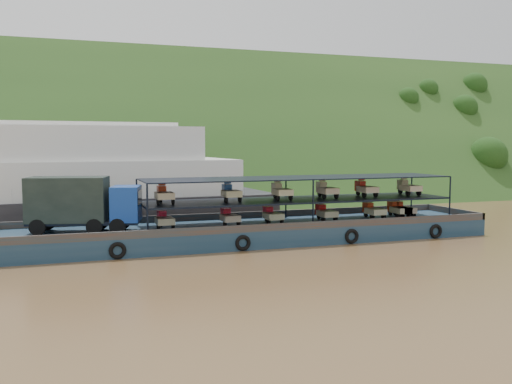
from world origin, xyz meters
name	(u,v)px	position (x,y,z in m)	size (l,w,h in m)	color
ground	(294,237)	(0.00, 0.00, 0.00)	(160.00, 160.00, 0.00)	brown
hillside	(189,195)	(0.00, 36.00, 0.00)	(140.00, 28.00, 28.00)	#1C3B15
cargo_barge	(238,225)	(-4.65, -0.67, 1.21)	(35.00, 7.18, 4.85)	#132C43
passenger_ferry	(11,183)	(-20.30, 10.93, 3.79)	(43.78, 13.49, 8.75)	black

